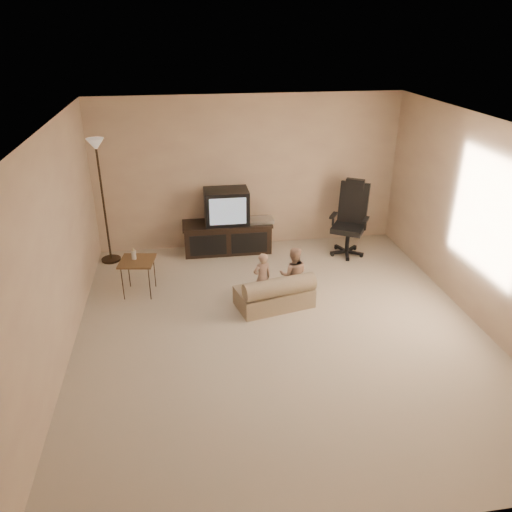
{
  "coord_description": "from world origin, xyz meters",
  "views": [
    {
      "loc": [
        -1.12,
        -5.13,
        3.49
      ],
      "look_at": [
        -0.22,
        0.6,
        0.76
      ],
      "focal_mm": 35.0,
      "sensor_mm": 36.0,
      "label": 1
    }
  ],
  "objects": [
    {
      "name": "floor_lamp",
      "position": [
        -2.3,
        2.41,
        1.43
      ],
      "size": [
        0.31,
        0.31,
        1.96
      ],
      "color": "black",
      "rests_on": "floor"
    },
    {
      "name": "tv_stand",
      "position": [
        -0.4,
        2.49,
        0.44
      ],
      "size": [
        1.49,
        0.56,
        1.06
      ],
      "rotation": [
        0.0,
        0.0,
        -0.01
      ],
      "color": "black",
      "rests_on": "floor"
    },
    {
      "name": "floor",
      "position": [
        0.0,
        0.0,
        0.0
      ],
      "size": [
        5.5,
        5.5,
        0.0
      ],
      "primitive_type": "plane",
      "color": "beige",
      "rests_on": "ground"
    },
    {
      "name": "room_shell",
      "position": [
        0.0,
        0.0,
        1.52
      ],
      "size": [
        5.5,
        5.5,
        5.5
      ],
      "color": "silver",
      "rests_on": "floor"
    },
    {
      "name": "side_table",
      "position": [
        -1.78,
        1.25,
        0.5
      ],
      "size": [
        0.53,
        0.53,
        0.69
      ],
      "rotation": [
        0.0,
        0.0,
        -0.15
      ],
      "color": "brown",
      "rests_on": "floor"
    },
    {
      "name": "child_sofa",
      "position": [
        0.04,
        0.57,
        0.2
      ],
      "size": [
        1.09,
        0.77,
        0.49
      ],
      "rotation": [
        0.0,
        0.0,
        0.22
      ],
      "color": "#9C8E6A",
      "rests_on": "floor"
    },
    {
      "name": "toddler_left",
      "position": [
        -0.11,
        0.73,
        0.36
      ],
      "size": [
        0.31,
        0.27,
        0.73
      ],
      "primitive_type": "imported",
      "rotation": [
        0.0,
        0.0,
        3.46
      ],
      "color": "tan",
      "rests_on": "floor"
    },
    {
      "name": "toddler_right",
      "position": [
        0.31,
        0.7,
        0.4
      ],
      "size": [
        0.42,
        0.28,
        0.79
      ],
      "primitive_type": "imported",
      "rotation": [
        0.0,
        0.0,
        2.96
      ],
      "color": "tan",
      "rests_on": "floor"
    },
    {
      "name": "office_chair",
      "position": [
        1.56,
        2.09,
        0.44
      ],
      "size": [
        0.78,
        0.78,
        1.22
      ],
      "rotation": [
        0.0,
        0.0,
        -0.56
      ],
      "color": "black",
      "rests_on": "floor"
    }
  ]
}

